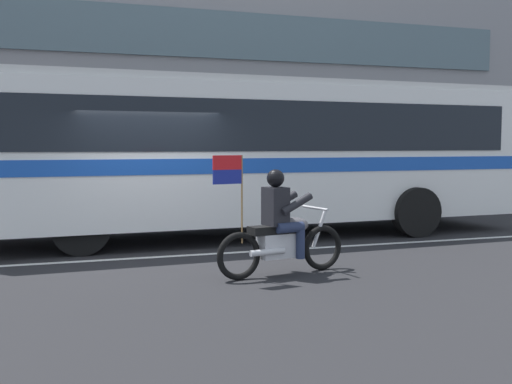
# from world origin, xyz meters

# --- Properties ---
(ground_plane) EXTENTS (60.00, 60.00, 0.00)m
(ground_plane) POSITION_xyz_m (0.00, 0.00, 0.00)
(ground_plane) COLOR black
(sidewalk_curb) EXTENTS (28.00, 3.80, 0.15)m
(sidewalk_curb) POSITION_xyz_m (0.00, 5.10, 0.07)
(sidewalk_curb) COLOR gray
(sidewalk_curb) RESTS_ON ground_plane
(lane_center_stripe) EXTENTS (26.60, 0.14, 0.01)m
(lane_center_stripe) POSITION_xyz_m (0.00, -0.60, 0.00)
(lane_center_stripe) COLOR silver
(lane_center_stripe) RESTS_ON ground_plane
(transit_bus) EXTENTS (11.63, 3.05, 3.22)m
(transit_bus) POSITION_xyz_m (2.37, 1.19, 1.88)
(transit_bus) COLOR white
(transit_bus) RESTS_ON ground_plane
(motorcycle_with_rider) EXTENTS (2.17, 0.75, 1.78)m
(motorcycle_with_rider) POSITION_xyz_m (1.52, -2.62, 0.67)
(motorcycle_with_rider) COLOR black
(motorcycle_with_rider) RESTS_ON ground_plane
(fire_hydrant) EXTENTS (0.22, 0.30, 0.75)m
(fire_hydrant) POSITION_xyz_m (5.84, 4.32, 0.52)
(fire_hydrant) COLOR #4C8C3F
(fire_hydrant) RESTS_ON sidewalk_curb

